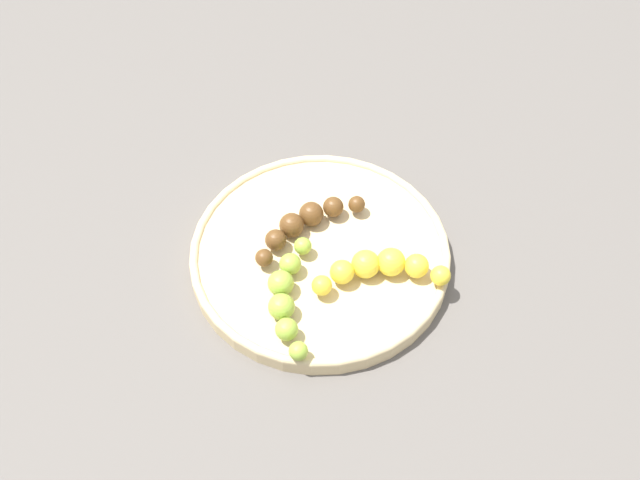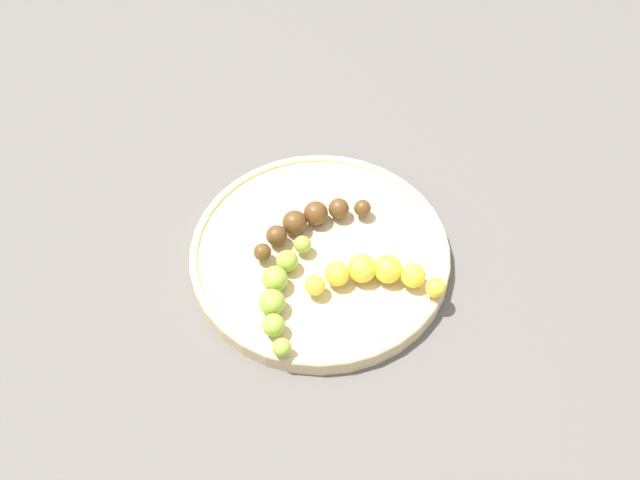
% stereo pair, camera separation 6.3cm
% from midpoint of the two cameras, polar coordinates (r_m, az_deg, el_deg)
% --- Properties ---
extents(ground_plane, '(2.40, 2.40, 0.00)m').
position_cam_midpoint_polar(ground_plane, '(0.87, -2.07, -1.63)').
color(ground_plane, '#56514C').
extents(fruit_bowl, '(0.30, 0.30, 0.02)m').
position_cam_midpoint_polar(fruit_bowl, '(0.86, -2.10, -1.15)').
color(fruit_bowl, '#D1B784').
rests_on(fruit_bowl, ground_plane).
extents(banana_overripe, '(0.15, 0.07, 0.03)m').
position_cam_midpoint_polar(banana_overripe, '(0.86, -3.30, 1.25)').
color(banana_overripe, '#593819').
rests_on(banana_overripe, fruit_bowl).
extents(banana_green, '(0.13, 0.10, 0.03)m').
position_cam_midpoint_polar(banana_green, '(0.80, -4.77, -4.39)').
color(banana_green, '#8CAD38').
rests_on(banana_green, fruit_bowl).
extents(banana_yellow, '(0.11, 0.12, 0.03)m').
position_cam_midpoint_polar(banana_yellow, '(0.82, 2.37, -2.26)').
color(banana_yellow, yellow).
rests_on(banana_yellow, fruit_bowl).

